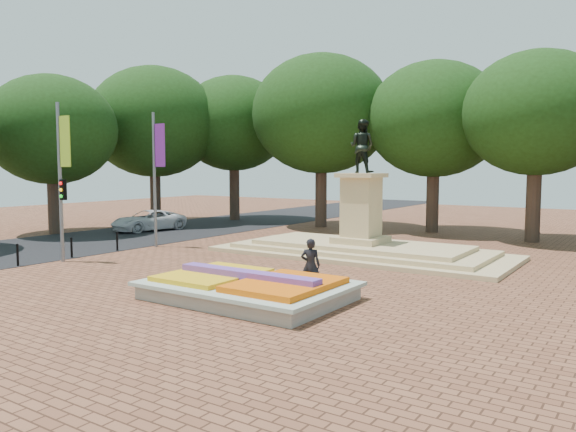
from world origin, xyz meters
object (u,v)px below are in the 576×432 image
object	(u,v)px
van	(148,221)
monument	(361,237)
flower_bed	(248,288)
pedestrian	(310,265)

from	to	relation	value
van	monument	bearing A→B (deg)	6.31
flower_bed	pedestrian	distance (m)	2.35
flower_bed	pedestrian	world-z (taller)	pedestrian
van	flower_bed	bearing A→B (deg)	-22.39
flower_bed	van	size ratio (longest dim) A/B	1.29
monument	pedestrian	bearing A→B (deg)	-75.25
flower_bed	monument	distance (m)	10.07
flower_bed	monument	world-z (taller)	monument
pedestrian	flower_bed	bearing A→B (deg)	40.30
flower_bed	pedestrian	xyz separation A→B (m)	(1.07, 2.03, 0.53)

